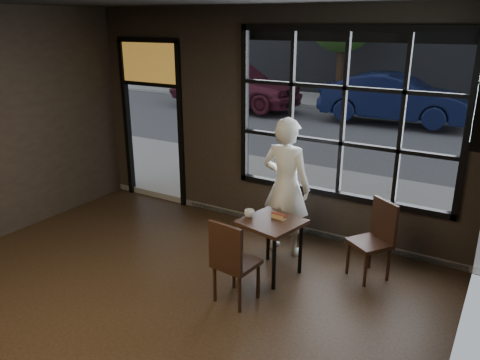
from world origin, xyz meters
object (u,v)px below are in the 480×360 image
Objects in this scene: cafe_table at (271,247)px; man at (286,187)px; navy_car at (395,98)px; chair_near at (237,260)px.

cafe_table is 0.39× the size of man.
navy_car is at bearing 107.50° from cafe_table.
cafe_table is at bearing -88.41° from chair_near.
man is (-0.07, 1.36, 0.43)m from chair_near.
navy_car reaches higher than chair_near.
navy_car is (-0.95, 9.77, 0.46)m from cafe_table.
cafe_table is at bearing 103.71° from man.
navy_car is at bearing -79.00° from chair_near.
chair_near reaches higher than cafe_table.
chair_near is at bearing 95.43° from man.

